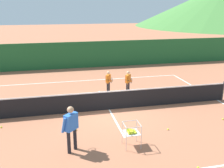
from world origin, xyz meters
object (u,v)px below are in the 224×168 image
tennis_ball_1 (223,119)px  tennis_ball_0 (76,130)px  tennis_net (109,100)px  ball_cart (131,132)px  student_0 (108,80)px  tennis_ball_2 (198,167)px  instructor (71,125)px  student_1 (128,80)px  tennis_ball_5 (1,127)px  tennis_ball_4 (168,129)px

tennis_ball_1 → tennis_ball_0: bearing=176.4°
tennis_net → ball_cart: (0.05, -3.59, 0.09)m
tennis_ball_0 → tennis_ball_1: bearing=-3.6°
student_0 → tennis_ball_2: (1.25, -7.97, -0.74)m
instructor → student_1: (3.70, 5.66, -0.22)m
ball_cart → instructor: bearing=176.1°
tennis_ball_0 → student_1: bearing=50.1°
instructor → student_0: 6.58m
tennis_ball_0 → tennis_ball_1: 6.63m
ball_cart → tennis_ball_0: (-1.87, 1.70, -0.56)m
ball_cart → tennis_ball_2: 2.53m
ball_cart → tennis_ball_0: ball_cart is taller
ball_cart → tennis_ball_5: size_ratio=13.22×
tennis_ball_0 → tennis_ball_5: bearing=163.2°
instructor → tennis_ball_0: bearing=80.1°
tennis_ball_2 → tennis_ball_5: size_ratio=1.00×
tennis_ball_4 → tennis_ball_5: bearing=165.7°
ball_cart → tennis_ball_1: ball_cart is taller
tennis_ball_2 → tennis_ball_5: same height
tennis_ball_2 → tennis_ball_1: bearing=45.3°
tennis_ball_0 → tennis_ball_4: same height
tennis_net → instructor: size_ratio=7.48×
instructor → ball_cart: 2.19m
student_0 → tennis_ball_1: student_0 is taller
tennis_ball_0 → tennis_ball_2: 5.00m
student_0 → tennis_ball_5: (-5.41, -3.55, -0.74)m
student_1 → tennis_ball_2: student_1 is taller
tennis_net → tennis_ball_2: bearing=-71.9°
tennis_net → student_0: 2.66m
tennis_ball_2 → tennis_net: bearing=108.1°
student_0 → ball_cart: student_0 is taller
ball_cart → tennis_ball_4: ball_cart is taller
ball_cart → tennis_ball_1: bearing=15.2°
tennis_ball_2 → ball_cart: bearing=133.5°
tennis_ball_5 → tennis_ball_0: bearing=-16.8°
student_0 → tennis_ball_4: 5.53m
student_1 → student_0: bearing=161.2°
tennis_ball_5 → tennis_net: bearing=11.0°
tennis_ball_1 → tennis_ball_2: bearing=-134.7°
student_0 → tennis_ball_0: student_0 is taller
tennis_net → tennis_ball_1: tennis_net is taller
student_0 → tennis_ball_0: 5.10m
tennis_net → tennis_ball_5: tennis_net is taller
tennis_ball_0 → tennis_ball_5: (-3.09, 0.93, 0.00)m
instructor → tennis_ball_0: (0.27, 1.56, -0.99)m
ball_cart → tennis_ball_0: bearing=137.7°
tennis_ball_1 → tennis_ball_4: 2.89m
tennis_net → tennis_ball_0: 2.66m
tennis_ball_1 → tennis_ball_5: same height
student_1 → tennis_ball_0: 5.40m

